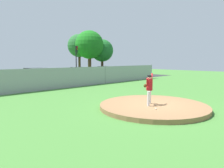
# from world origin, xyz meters

# --- Properties ---
(ground_plane) EXTENTS (80.00, 80.00, 0.00)m
(ground_plane) POSITION_xyz_m (0.00, 6.00, 0.00)
(ground_plane) COLOR #427A33
(asphalt_strip) EXTENTS (44.00, 7.00, 0.01)m
(asphalt_strip) POSITION_xyz_m (0.00, 14.50, 0.00)
(asphalt_strip) COLOR #2B2B2D
(asphalt_strip) RESTS_ON ground_plane
(pitchers_mound) EXTENTS (5.62, 5.62, 0.22)m
(pitchers_mound) POSITION_xyz_m (0.00, 0.00, 0.11)
(pitchers_mound) COLOR olive
(pitchers_mound) RESTS_ON ground_plane
(pitcher_youth) EXTENTS (0.80, 0.43, 1.62)m
(pitcher_youth) POSITION_xyz_m (-0.30, 0.06, 1.17)
(pitcher_youth) COLOR silver
(pitcher_youth) RESTS_ON pitchers_mound
(baseball) EXTENTS (0.07, 0.07, 0.07)m
(baseball) POSITION_xyz_m (-0.89, -0.74, 0.25)
(baseball) COLOR white
(baseball) RESTS_ON pitchers_mound
(chainlink_fence) EXTENTS (29.16, 0.07, 1.96)m
(chainlink_fence) POSITION_xyz_m (0.00, 10.00, 0.93)
(chainlink_fence) COLOR gray
(chainlink_fence) RESTS_ON ground_plane
(parked_car_teal) EXTENTS (2.03, 4.26, 1.73)m
(parked_car_teal) POSITION_xyz_m (0.12, 14.17, 0.82)
(parked_car_teal) COLOR #146066
(parked_car_teal) RESTS_ON ground_plane
(parked_car_silver) EXTENTS (2.06, 4.50, 1.64)m
(parked_car_silver) POSITION_xyz_m (6.24, 14.90, 0.78)
(parked_car_silver) COLOR #B7BABF
(parked_car_silver) RESTS_ON ground_plane
(parked_car_slate) EXTENTS (1.92, 4.73, 1.67)m
(parked_car_slate) POSITION_xyz_m (10.09, 14.05, 0.80)
(parked_car_slate) COLOR slate
(parked_car_slate) RESTS_ON ground_plane
(parked_car_navy) EXTENTS (1.97, 4.29, 1.58)m
(parked_car_navy) POSITION_xyz_m (-3.03, 14.62, 0.76)
(parked_car_navy) COLOR #161E4C
(parked_car_navy) RESTS_ON ground_plane
(traffic_cone_orange) EXTENTS (0.40, 0.40, 0.55)m
(traffic_cone_orange) POSITION_xyz_m (2.38, 15.95, 0.26)
(traffic_cone_orange) COLOR orange
(traffic_cone_orange) RESTS_ON asphalt_strip
(traffic_light_far) EXTENTS (0.28, 0.46, 4.54)m
(traffic_light_far) POSITION_xyz_m (7.96, 18.36, 3.12)
(traffic_light_far) COLOR black
(traffic_light_far) RESTS_ON ground_plane
(tree_leaning_west) EXTENTS (4.06, 4.06, 7.11)m
(tree_leaning_west) POSITION_xyz_m (12.42, 23.90, 5.05)
(tree_leaning_west) COLOR #4C331E
(tree_leaning_west) RESTS_ON ground_plane
(tree_broad_right) EXTENTS (4.76, 4.76, 7.51)m
(tree_broad_right) POSITION_xyz_m (12.70, 21.33, 5.09)
(tree_broad_right) COLOR #4C331E
(tree_broad_right) RESTS_ON ground_plane
(tree_tall_centre) EXTENTS (4.04, 4.04, 6.30)m
(tree_tall_centre) POSITION_xyz_m (15.89, 21.68, 4.25)
(tree_tall_centre) COLOR #4C331E
(tree_tall_centre) RESTS_ON ground_plane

